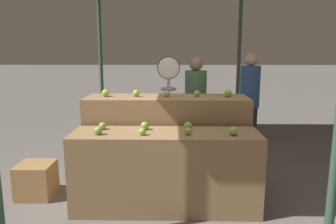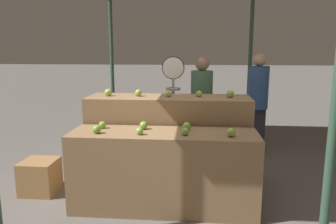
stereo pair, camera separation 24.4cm
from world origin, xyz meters
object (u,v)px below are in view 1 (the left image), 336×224
at_px(produce_scale, 169,88).
at_px(person_vendor_at_scale, 196,101).
at_px(person_customer_left, 249,95).
at_px(wooden_crate_side, 36,180).

relative_size(produce_scale, person_vendor_at_scale, 1.01).
xyz_separation_m(person_customer_left, wooden_crate_side, (-2.73, -1.62, -0.74)).
bearing_deg(person_vendor_at_scale, wooden_crate_side, 23.73).
relative_size(produce_scale, wooden_crate_side, 4.03).
distance_m(produce_scale, person_vendor_at_scale, 0.57).
bearing_deg(person_customer_left, produce_scale, 9.81).
distance_m(produce_scale, wooden_crate_side, 1.98).
bearing_deg(wooden_crate_side, produce_scale, 32.18).
bearing_deg(produce_scale, person_vendor_at_scale, 41.37).
xyz_separation_m(produce_scale, wooden_crate_side, (-1.48, -0.93, -0.94)).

